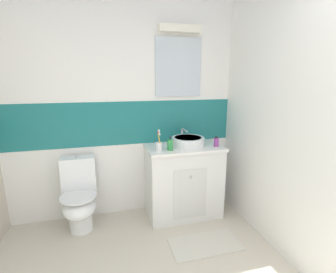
{
  "coord_description": "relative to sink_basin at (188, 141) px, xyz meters",
  "views": [
    {
      "loc": [
        -0.23,
        -0.4,
        1.6
      ],
      "look_at": [
        0.36,
        1.78,
        1.06
      ],
      "focal_mm": 26.12,
      "sensor_mm": 36.0,
      "label": 1
    }
  ],
  "objects": [
    {
      "name": "perfume_flask_small",
      "position": [
        0.29,
        -0.14,
        0.0
      ],
      "size": [
        0.05,
        0.03,
        0.12
      ],
      "color": "#993F99",
      "rests_on": "vanity_cabinet"
    },
    {
      "name": "wall_back_tiled",
      "position": [
        -0.69,
        0.27,
        0.36
      ],
      "size": [
        3.2,
        0.2,
        2.5
      ],
      "color": "white",
      "rests_on": "ground_plane"
    },
    {
      "name": "bath_mat",
      "position": [
        -0.03,
        -0.64,
        -0.9
      ],
      "size": [
        0.69,
        0.35,
        0.01
      ],
      "primitive_type": "cube",
      "color": "beige",
      "rests_on": "ground_plane"
    },
    {
      "name": "wall_right_plain",
      "position": [
        0.65,
        -0.98,
        0.35
      ],
      "size": [
        0.1,
        3.48,
        2.5
      ],
      "primitive_type": "cube",
      "color": "white",
      "rests_on": "ground_plane"
    },
    {
      "name": "sink_basin",
      "position": [
        0.0,
        0.0,
        0.0
      ],
      "size": [
        0.38,
        0.42,
        0.16
      ],
      "color": "white",
      "rests_on": "vanity_cabinet"
    },
    {
      "name": "vanity_cabinet",
      "position": [
        -0.06,
        -0.02,
        -0.48
      ],
      "size": [
        0.86,
        0.52,
        0.85
      ],
      "color": "silver",
      "rests_on": "ground_plane"
    },
    {
      "name": "toilet",
      "position": [
        -1.23,
        -0.02,
        -0.54
      ],
      "size": [
        0.37,
        0.5,
        0.79
      ],
      "color": "white",
      "rests_on": "ground_plane"
    },
    {
      "name": "toothbrush_cup",
      "position": [
        -0.38,
        -0.15,
        0.0
      ],
      "size": [
        0.07,
        0.07,
        0.23
      ],
      "color": "white",
      "rests_on": "vanity_cabinet"
    },
    {
      "name": "soap_dispenser",
      "position": [
        -0.25,
        -0.14,
        0.01
      ],
      "size": [
        0.06,
        0.06,
        0.16
      ],
      "color": "green",
      "rests_on": "vanity_cabinet"
    }
  ]
}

